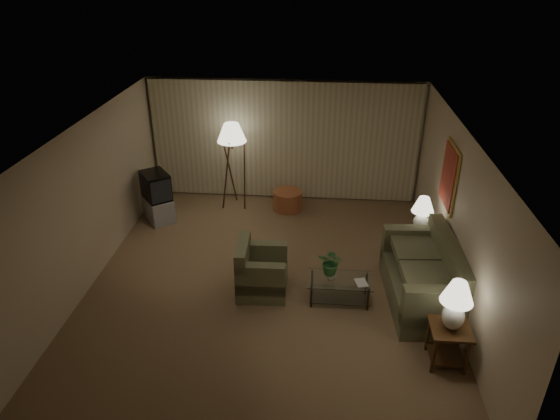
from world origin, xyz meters
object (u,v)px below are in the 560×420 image
Objects in this scene: side_table_far at (418,241)px; table_lamp_near at (456,301)px; crt_tv at (156,186)px; side_table_near at (449,339)px; floor_lamp at (233,164)px; sofa at (421,279)px; tv_cabinet at (159,209)px; vase at (331,275)px; table_lamp_far at (422,212)px; coffee_table at (339,286)px; armchair at (262,272)px; ottoman at (288,200)px.

side_table_far is 2.68m from table_lamp_near.
side_table_far is 0.74× the size of crt_tv.
side_table_near is 5.86m from floor_lamp.
tv_cabinet is (-5.05, 2.38, -0.19)m from sofa.
vase is at bearing -56.97° from floor_lamp.
coffee_table is at bearing -136.91° from table_lamp_far.
side_table_near is 2.67m from table_lamp_far.
table_lamp_near is (-0.00, 0.00, 0.63)m from side_table_near.
tv_cabinet is 1.09× the size of crt_tv.
table_lamp_near is at bearing 161.57° from side_table_near.
tv_cabinet is (-2.48, 2.31, -0.11)m from armchair.
sofa is 5.59m from tv_cabinet.
tv_cabinet is at bearing 144.34° from table_lamp_near.
coffee_table is (-1.44, -1.35, -0.73)m from table_lamp_far.
floor_lamp reaches higher than ottoman.
floor_lamp is (-3.71, 4.50, 0.59)m from side_table_near.
table_lamp_near is at bearing -90.00° from side_table_far.
coffee_table is 1.28× the size of crt_tv.
sofa is 2.82× the size of table_lamp_near.
armchair is 1.50× the size of side_table_far.
armchair is 2.96m from side_table_far.
sofa is 3.47× the size of side_table_far.
side_table_near is 6.41m from crt_tv.
ottoman is (-2.52, 4.45, -0.82)m from table_lamp_near.
coffee_table is (-1.44, 1.25, -0.76)m from table_lamp_near.
armchair reaches higher than ottoman.
sofa reaches higher than coffee_table.
table_lamp_near reaches higher than side_table_near.
ottoman is (2.68, 0.72, -0.57)m from crt_tv.
side_table_far is 3.84× the size of vase.
sofa is 3.47× the size of side_table_near.
tv_cabinet is at bearing 167.73° from side_table_far.
table_lamp_far is (0.00, 2.60, -0.04)m from table_lamp_near.
side_table_near reaches higher than coffee_table.
side_table_near is 0.88× the size of table_lamp_far.
table_lamp_far is 4.36× the size of vase.
coffee_table is 1.17× the size of tv_cabinet.
armchair is at bearing 9.98° from tv_cabinet.
crt_tv is at bearing 167.73° from side_table_far.
side_table_far is at bearing 169.61° from sofa.
sofa is 1.31m from coffee_table.
coffee_table is at bearing 139.10° from side_table_near.
coffee_table is 6.61× the size of vase.
side_table_near is (0.15, -1.35, -0.03)m from sofa.
table_lamp_far reaches higher than crt_tv.
sofa is 1.36m from side_table_near.
floor_lamp is 1.43m from ottoman.
floor_lamp is (-3.71, 1.90, -0.00)m from table_lamp_far.
floor_lamp reaches higher than crt_tv.
sofa is at bearing 27.66° from crt_tv.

